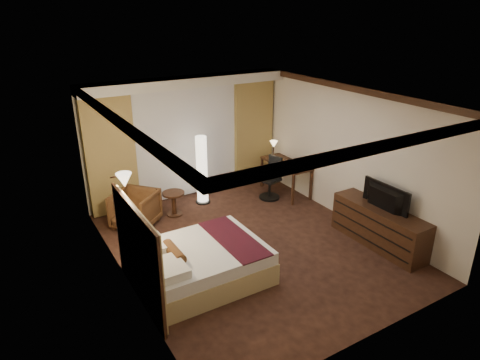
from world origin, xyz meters
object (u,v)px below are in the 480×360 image
floor_lamp (202,170)px  desk (286,178)px  armchair (135,207)px  bed (202,263)px  side_table (174,204)px  office_chair (270,178)px  dresser (379,226)px  television (382,194)px

floor_lamp → desk: size_ratio=1.17×
armchair → desk: (3.49, -0.22, -0.02)m
bed → side_table: bearing=77.5°
floor_lamp → office_chair: (1.39, -0.58, -0.28)m
desk → office_chair: bearing=-174.0°
dresser → armchair: bearing=140.1°
floor_lamp → side_table: bearing=-162.4°
side_table → dresser: (2.70, -3.02, 0.11)m
armchair → side_table: size_ratio=1.58×
bed → television: bearing=-12.0°
bed → desk: desk is taller
dresser → desk: bearing=91.0°
side_table → dresser: 4.06m
desk → armchair: bearing=176.4°
bed → office_chair: size_ratio=2.00×
dresser → office_chair: bearing=101.1°
desk → side_table: bearing=174.0°
office_chair → dresser: bearing=-94.1°
bed → desk: size_ratio=1.47×
armchair → desk: bearing=45.5°
bed → dresser: dresser is taller
office_chair → dresser: 2.75m
office_chair → side_table: bearing=156.2°
side_table → television: 4.11m
side_table → floor_lamp: 0.97m
side_table → television: (2.67, -3.02, 0.76)m
television → side_table: bearing=41.8°
armchair → floor_lamp: (1.62, 0.31, 0.37)m
desk → office_chair: size_ratio=1.36×
office_chair → desk: bearing=-9.3°
desk → television: 2.82m
armchair → bed: bearing=-33.0°
floor_lamp → desk: 1.98m
side_table → floor_lamp: floor_lamp is taller
armchair → office_chair: office_chair is taller
bed → side_table: bed is taller
bed → office_chair: bearing=36.8°
side_table → floor_lamp: bearing=17.6°
floor_lamp → dresser: size_ratio=0.82×
floor_lamp → desk: (1.87, -0.53, -0.39)m
desk → dresser: bearing=-89.0°
bed → television: (3.19, -0.68, 0.73)m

